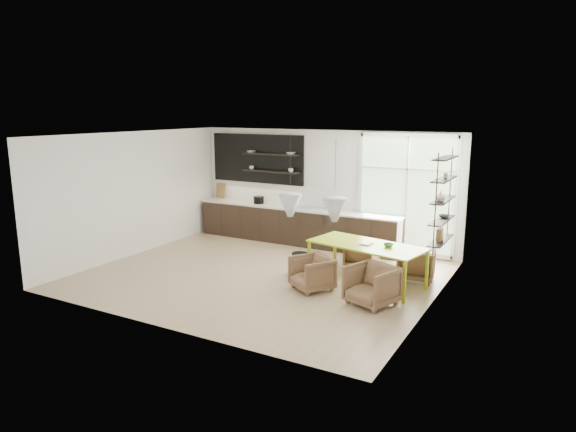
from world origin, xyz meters
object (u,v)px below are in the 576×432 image
object	(u,v)px
dining_table	(367,247)
armchair_front_right	(372,285)
armchair_front_left	(312,273)
armchair_back_left	(362,254)
armchair_back_right	(416,264)
wire_stool	(300,261)

from	to	relation	value
dining_table	armchair_front_right	world-z (taller)	dining_table
armchair_front_left	armchair_front_right	world-z (taller)	armchair_front_right
armchair_back_left	armchair_back_right	world-z (taller)	armchair_back_right
armchair_back_right	armchair_back_left	bearing A→B (deg)	-21.72
armchair_back_left	armchair_back_right	size ratio (longest dim) A/B	0.91
armchair_front_left	armchair_front_right	bearing A→B (deg)	24.09
armchair_front_right	wire_stool	xyz separation A→B (m)	(-1.90, 0.90, -0.06)
armchair_front_left	wire_stool	distance (m)	0.95
armchair_back_left	armchair_back_right	distance (m)	1.30
armchair_back_left	armchair_back_right	bearing A→B (deg)	164.76
dining_table	armchair_back_right	distance (m)	1.17
armchair_front_left	armchair_back_left	bearing A→B (deg)	112.53
dining_table	armchair_front_right	distance (m)	1.17
wire_stool	armchair_front_left	bearing A→B (deg)	-48.21
dining_table	armchair_back_right	world-z (taller)	dining_table
armchair_back_left	armchair_front_left	distance (m)	1.84
armchair_back_right	wire_stool	xyz separation A→B (m)	(-2.23, -0.83, -0.04)
armchair_front_right	wire_stool	distance (m)	2.10
armchair_back_right	armchair_front_right	distance (m)	1.75
armchair_back_left	armchair_front_right	size ratio (longest dim) A/B	0.84
dining_table	armchair_back_left	world-z (taller)	dining_table
armchair_back_right	wire_stool	distance (m)	2.38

